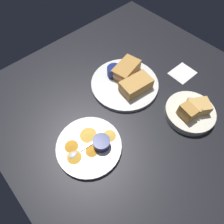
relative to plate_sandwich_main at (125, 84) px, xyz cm
name	(u,v)px	position (x,y,z in cm)	size (l,w,h in cm)	color
ground_plane	(134,103)	(2.94, 8.89, -2.30)	(110.00, 110.00, 3.00)	black
plate_sandwich_main	(125,84)	(0.00, 0.00, 0.00)	(29.55, 29.55, 1.60)	silver
sandwich_half_near	(136,85)	(-0.98, 5.53, 3.20)	(14.10, 9.33, 4.80)	tan
sandwich_half_far	(126,69)	(-4.30, -3.61, 3.20)	(14.43, 10.15, 4.80)	#C68C42
ramekin_dark_sauce	(114,71)	(0.12, -6.65, 2.95)	(6.43, 6.43, 4.00)	navy
spoon_by_dark_ramekin	(123,80)	(-0.45, -1.40, 1.16)	(2.55, 9.95, 0.80)	silver
plate_chips_companion	(89,146)	(30.10, 12.12, 0.00)	(23.61, 23.61, 1.60)	silver
ramekin_light_gravy	(101,143)	(26.55, 15.07, 2.73)	(6.10, 6.10, 3.57)	#0C144C
spoon_by_gravy_ramekin	(77,153)	(35.04, 11.49, 1.16)	(9.96, 2.73, 0.80)	silver
plantain_chip_scatter	(87,144)	(30.17, 11.30, 1.10)	(20.78, 12.43, 0.60)	gold
bread_basket_rear	(191,112)	(-7.97, 28.59, 1.60)	(19.42, 19.42, 8.03)	silver
paper_napkin_folded	(183,73)	(-24.74, 13.28, -0.60)	(11.00, 9.00, 0.40)	white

